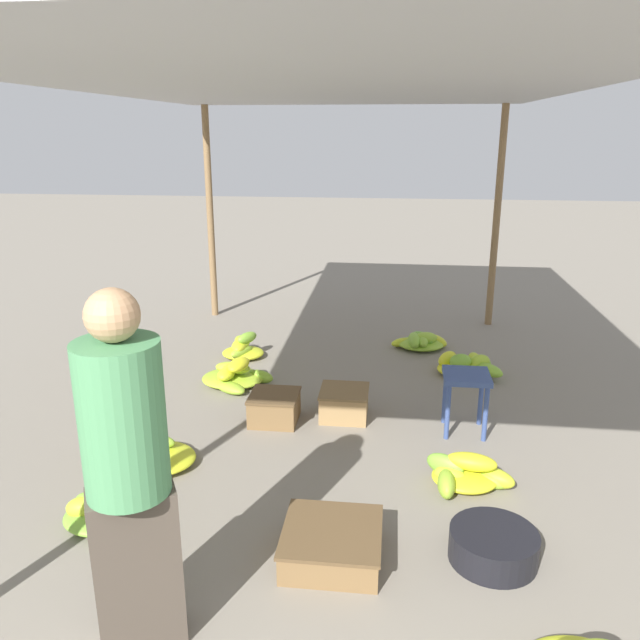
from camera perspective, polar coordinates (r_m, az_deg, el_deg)
name	(u,v)px	position (r m, az deg, el deg)	size (l,w,h in m)	color
canopy_post_back_left	(210,215)	(7.60, -10.01, 9.47)	(0.08, 0.08, 2.47)	olive
canopy_post_back_right	(497,219)	(7.38, 15.84, 8.86)	(0.08, 0.08, 2.47)	olive
canopy_tarp	(322,84)	(4.48, 0.17, 20.77)	(3.72, 5.97, 0.04)	#B2B2B7
vendor_foreground	(128,472)	(2.76, -17.14, -13.16)	(0.47, 0.47, 1.63)	#4C4238
stool	(466,386)	(4.79, 13.21, -5.87)	(0.34, 0.34, 0.47)	#384C84
basin_black	(493,546)	(3.63, 15.56, -19.26)	(0.47, 0.47, 0.17)	black
banana_pile_left_0	(151,455)	(4.49, -15.18, -11.81)	(0.57, 0.50, 0.21)	#BBCF2B
banana_pile_left_1	(234,376)	(5.66, -7.83, -5.08)	(0.66, 0.61, 0.26)	#ACC92D
banana_pile_left_2	(243,348)	(6.31, -7.09, -2.60)	(0.42, 0.47, 0.27)	#7FB735
banana_pile_left_3	(104,510)	(4.00, -19.11, -16.10)	(0.45, 0.50, 0.19)	#81B835
banana_pile_right_1	(421,341)	(6.60, 9.25, -1.94)	(0.64, 0.54, 0.19)	#88BB34
banana_pile_right_2	(466,475)	(4.22, 13.20, -13.62)	(0.60, 0.45, 0.22)	#93BF32
banana_pile_right_3	(469,366)	(6.02, 13.43, -4.11)	(0.64, 0.50, 0.22)	#ACC92D
crate_near	(274,407)	(4.94, -4.20, -7.98)	(0.38, 0.38, 0.23)	brown
crate_mid	(344,403)	(5.00, 2.23, -7.59)	(0.38, 0.38, 0.23)	#9E7A4C
crate_far	(332,544)	(3.52, 1.10, -19.77)	(0.53, 0.53, 0.18)	brown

